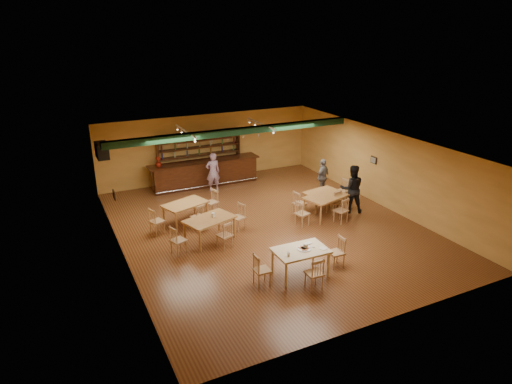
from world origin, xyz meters
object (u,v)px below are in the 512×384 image
bar_counter (205,173)px  dining_table_d (325,206)px  dining_table_a (186,213)px  dining_table_c (210,230)px  patron_bar (213,172)px  patron_right_a (352,189)px  dining_table_b (321,200)px  near_table (300,262)px

bar_counter → dining_table_d: bearing=-61.3°
dining_table_a → dining_table_c: (0.29, -1.72, 0.02)m
dining_table_d → patron_bar: patron_bar is taller
patron_right_a → dining_table_d: bearing=20.9°
dining_table_b → patron_right_a: size_ratio=0.73×
patron_right_a → near_table: bearing=61.3°
dining_table_b → dining_table_d: bearing=-123.6°
dining_table_d → bar_counter: bearing=103.3°
dining_table_a → dining_table_c: dining_table_c is taller
bar_counter → dining_table_d: bar_counter is taller
dining_table_b → dining_table_d: size_ratio=0.84×
dining_table_c → dining_table_d: same height
dining_table_b → patron_bar: size_ratio=0.81×
bar_counter → dining_table_c: 5.55m
bar_counter → patron_right_a: 6.63m
bar_counter → patron_bar: patron_bar is taller
dining_table_c → patron_bar: 4.82m
near_table → patron_bar: bearing=89.4°
dining_table_c → near_table: bearing=-82.7°
dining_table_b → dining_table_c: 4.97m
patron_bar → patron_right_a: size_ratio=0.91×
dining_table_c → patron_right_a: size_ratio=0.87×
dining_table_c → dining_table_b: bearing=-9.7°
bar_counter → dining_table_d: (2.86, -5.23, -0.16)m
near_table → patron_right_a: bearing=38.5°
patron_right_a → bar_counter: bearing=-29.1°
bar_counter → dining_table_b: bar_counter is taller
dining_table_b → dining_table_c: bearing=178.7°
dining_table_b → near_table: size_ratio=0.89×
patron_right_a → patron_bar: bearing=-24.9°
dining_table_c → bar_counter: bearing=53.0°
dining_table_d → near_table: (-3.03, -3.22, 0.01)m
bar_counter → dining_table_c: size_ratio=3.09×
dining_table_c → patron_bar: patron_bar is taller
dining_table_d → dining_table_c: bearing=165.2°
dining_table_b → dining_table_d: 0.81m
dining_table_b → patron_right_a: patron_right_a is taller
dining_table_d → dining_table_a: bearing=145.6°
dining_table_b → dining_table_c: (-4.91, -0.79, 0.06)m
bar_counter → dining_table_a: size_ratio=3.25×
dining_table_d → patron_bar: bearing=107.0°
bar_counter → dining_table_d: size_ratio=3.09×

